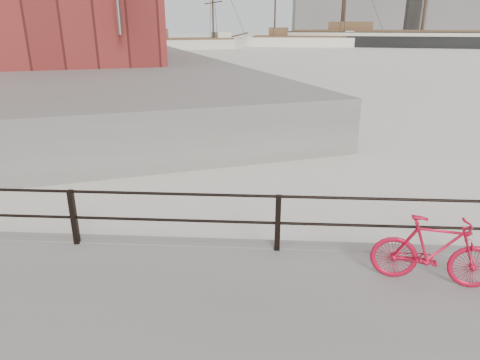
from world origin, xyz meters
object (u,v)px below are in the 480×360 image
(schooner_left, at_px, (185,49))
(workboat_near, at_px, (9,74))
(schooner_mid, at_px, (308,46))
(barque_black, at_px, (420,47))
(workboat_far, at_px, (10,62))
(bicycle, at_px, (434,251))

(schooner_left, relative_size, workboat_near, 2.11)
(schooner_mid, distance_m, schooner_left, 24.69)
(schooner_mid, bearing_deg, barque_black, 0.85)
(barque_black, xyz_separation_m, schooner_mid, (-20.90, 1.14, 0.00))
(schooner_mid, xyz_separation_m, schooner_left, (-21.93, -11.34, 0.00))
(workboat_near, xyz_separation_m, workboat_far, (-6.87, 11.80, 0.00))
(schooner_left, xyz_separation_m, workboat_near, (-7.90, -39.87, 0.00))
(barque_black, relative_size, schooner_left, 2.87)
(barque_black, bearing_deg, schooner_mid, -170.94)
(schooner_mid, distance_m, workboat_far, 53.85)
(bicycle, distance_m, workboat_near, 39.45)
(workboat_near, bearing_deg, schooner_mid, 13.25)
(bicycle, bearing_deg, schooner_left, 114.68)
(bicycle, xyz_separation_m, schooner_mid, (5.07, 81.92, -0.88))
(schooner_mid, height_order, workboat_far, schooner_mid)
(schooner_left, height_order, workboat_near, schooner_left)
(workboat_far, bearing_deg, bicycle, -79.96)
(schooner_mid, bearing_deg, schooner_left, -148.69)
(bicycle, distance_m, barque_black, 84.85)
(bicycle, height_order, workboat_near, workboat_near)
(schooner_left, bearing_deg, schooner_mid, 3.21)
(barque_black, relative_size, workboat_near, 6.06)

